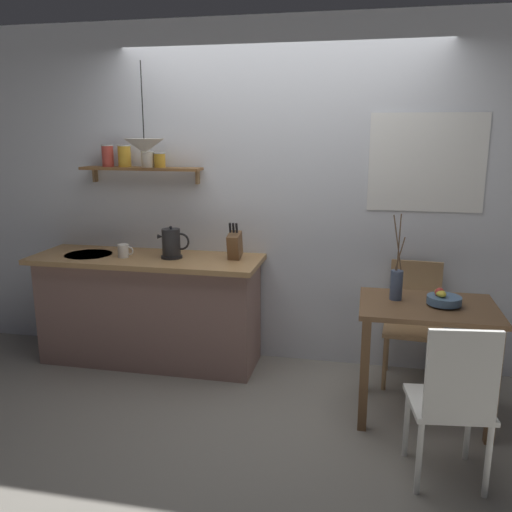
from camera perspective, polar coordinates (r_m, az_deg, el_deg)
The scene contains 13 objects.
ground_plane at distance 4.07m, azimuth 0.67°, elevation -14.00°, with size 14.00×14.00×0.00m, color gray.
back_wall at distance 4.26m, azimuth 5.16°, elevation 6.27°, with size 6.80×0.11×2.70m.
kitchen_counter at distance 4.46m, azimuth -11.27°, elevation -5.51°, with size 1.83×0.63×0.89m.
wall_shelf at distance 4.45m, azimuth -12.70°, elevation 9.71°, with size 0.99×0.20×0.31m.
dining_table at distance 3.66m, azimuth 17.69°, elevation -7.20°, with size 0.86×0.63×0.78m.
dining_chair_near at distance 3.05m, azimuth 20.28°, elevation -14.04°, with size 0.45×0.44×0.92m.
dining_chair_far at distance 4.22m, azimuth 16.46°, elevation -6.20°, with size 0.46×0.44×0.90m.
fruit_bowl at distance 3.61m, azimuth 19.33°, elevation -4.34°, with size 0.21×0.21×0.11m.
twig_vase at distance 3.63m, azimuth 14.73°, elevation -2.83°, with size 0.09×0.08×0.57m.
electric_kettle at distance 4.22m, azimuth -8.97°, elevation 1.31°, with size 0.26×0.17×0.25m.
knife_block at distance 4.13m, azimuth -2.28°, elevation 1.20°, with size 0.09×0.18×0.29m.
coffee_mug_by_sink at distance 4.32m, azimuth -13.91°, elevation 0.53°, with size 0.13×0.09×0.10m.
pendant_lamp at distance 4.08m, azimuth -11.82°, elevation 11.43°, with size 0.30×0.30×0.65m.
Camera 1 is at (0.70, -3.55, 1.86)m, focal length 37.56 mm.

